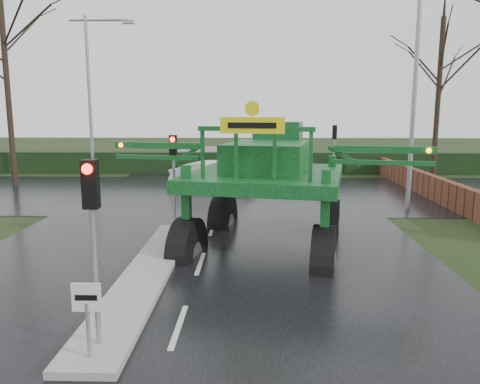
{
  "coord_description": "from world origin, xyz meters",
  "views": [
    {
      "loc": [
        1.49,
        -8.88,
        4.33
      ],
      "look_at": [
        1.13,
        4.67,
        2.0
      ],
      "focal_mm": 35.0,
      "sensor_mm": 36.0,
      "label": 1
    }
  ],
  "objects_px": {
    "street_light_right": "(409,73)",
    "crop_sprayer": "(189,165)",
    "keep_left_sign": "(87,308)",
    "traffic_signal_far": "(334,140)",
    "street_light_left_far": "(94,84)",
    "traffic_signal_near": "(92,213)",
    "traffic_signal_mid": "(174,162)",
    "white_sedan": "(213,190)"
  },
  "relations": [
    {
      "from": "street_light_right",
      "to": "crop_sprayer",
      "type": "distance_m",
      "value": 11.48
    },
    {
      "from": "traffic_signal_far",
      "to": "crop_sprayer",
      "type": "bearing_deg",
      "value": 64.91
    },
    {
      "from": "street_light_right",
      "to": "street_light_left_far",
      "type": "bearing_deg",
      "value": 153.98
    },
    {
      "from": "keep_left_sign",
      "to": "street_light_right",
      "type": "bearing_deg",
      "value": 54.88
    },
    {
      "from": "crop_sprayer",
      "to": "street_light_left_far",
      "type": "bearing_deg",
      "value": 129.41
    },
    {
      "from": "traffic_signal_far",
      "to": "street_light_left_far",
      "type": "relative_size",
      "value": 0.35
    },
    {
      "from": "traffic_signal_far",
      "to": "keep_left_sign",
      "type": "bearing_deg",
      "value": 70.07
    },
    {
      "from": "street_light_right",
      "to": "traffic_signal_far",
      "type": "bearing_deg",
      "value": 101.95
    },
    {
      "from": "street_light_right",
      "to": "crop_sprayer",
      "type": "relative_size",
      "value": 0.99
    },
    {
      "from": "traffic_signal_near",
      "to": "street_light_left_far",
      "type": "relative_size",
      "value": 0.35
    },
    {
      "from": "keep_left_sign",
      "to": "street_light_right",
      "type": "relative_size",
      "value": 0.14
    },
    {
      "from": "traffic_signal_mid",
      "to": "crop_sprayer",
      "type": "height_order",
      "value": "crop_sprayer"
    },
    {
      "from": "street_light_left_far",
      "to": "traffic_signal_mid",
      "type": "bearing_deg",
      "value": -61.14
    },
    {
      "from": "crop_sprayer",
      "to": "traffic_signal_near",
      "type": "bearing_deg",
      "value": -86.06
    },
    {
      "from": "traffic_signal_far",
      "to": "street_light_right",
      "type": "height_order",
      "value": "street_light_right"
    },
    {
      "from": "keep_left_sign",
      "to": "white_sedan",
      "type": "relative_size",
      "value": 0.28
    },
    {
      "from": "keep_left_sign",
      "to": "street_light_left_far",
      "type": "height_order",
      "value": "street_light_left_far"
    },
    {
      "from": "traffic_signal_mid",
      "to": "white_sedan",
      "type": "xyz_separation_m",
      "value": [
        0.61,
        9.28,
        -2.59
      ]
    },
    {
      "from": "keep_left_sign",
      "to": "white_sedan",
      "type": "distance_m",
      "value": 18.31
    },
    {
      "from": "keep_left_sign",
      "to": "white_sedan",
      "type": "xyz_separation_m",
      "value": [
        0.61,
        18.27,
        -1.06
      ]
    },
    {
      "from": "street_light_left_far",
      "to": "crop_sprayer",
      "type": "height_order",
      "value": "street_light_left_far"
    },
    {
      "from": "street_light_left_far",
      "to": "street_light_right",
      "type": "bearing_deg",
      "value": -26.02
    },
    {
      "from": "street_light_right",
      "to": "traffic_signal_mid",
      "type": "bearing_deg",
      "value": -154.6
    },
    {
      "from": "street_light_left_far",
      "to": "traffic_signal_far",
      "type": "bearing_deg",
      "value": 0.03
    },
    {
      "from": "crop_sprayer",
      "to": "white_sedan",
      "type": "bearing_deg",
      "value": 103.03
    },
    {
      "from": "crop_sprayer",
      "to": "white_sedan",
      "type": "distance_m",
      "value": 11.92
    },
    {
      "from": "traffic_signal_near",
      "to": "traffic_signal_mid",
      "type": "xyz_separation_m",
      "value": [
        0.0,
        8.5,
        0.0
      ]
    },
    {
      "from": "traffic_signal_near",
      "to": "crop_sprayer",
      "type": "xyz_separation_m",
      "value": [
        0.86,
        6.19,
        0.14
      ]
    },
    {
      "from": "keep_left_sign",
      "to": "traffic_signal_far",
      "type": "height_order",
      "value": "traffic_signal_far"
    },
    {
      "from": "crop_sprayer",
      "to": "keep_left_sign",
      "type": "bearing_deg",
      "value": -85.49
    },
    {
      "from": "traffic_signal_near",
      "to": "street_light_left_far",
      "type": "bearing_deg",
      "value": 108.17
    },
    {
      "from": "keep_left_sign",
      "to": "street_light_left_far",
      "type": "relative_size",
      "value": 0.14
    },
    {
      "from": "traffic_signal_near",
      "to": "crop_sprayer",
      "type": "distance_m",
      "value": 6.25
    },
    {
      "from": "traffic_signal_mid",
      "to": "crop_sprayer",
      "type": "distance_m",
      "value": 2.47
    },
    {
      "from": "street_light_right",
      "to": "crop_sprayer",
      "type": "xyz_separation_m",
      "value": [
        -8.64,
        -6.82,
        -3.26
      ]
    },
    {
      "from": "keep_left_sign",
      "to": "street_light_right",
      "type": "height_order",
      "value": "street_light_right"
    },
    {
      "from": "traffic_signal_far",
      "to": "street_light_right",
      "type": "xyz_separation_m",
      "value": [
        1.69,
        -8.01,
        3.4
      ]
    },
    {
      "from": "traffic_signal_mid",
      "to": "street_light_right",
      "type": "distance_m",
      "value": 11.05
    },
    {
      "from": "traffic_signal_near",
      "to": "traffic_signal_mid",
      "type": "distance_m",
      "value": 8.5
    },
    {
      "from": "street_light_right",
      "to": "street_light_left_far",
      "type": "relative_size",
      "value": 1.0
    },
    {
      "from": "keep_left_sign",
      "to": "traffic_signal_far",
      "type": "bearing_deg",
      "value": 70.07
    },
    {
      "from": "traffic_signal_near",
      "to": "white_sedan",
      "type": "distance_m",
      "value": 17.98
    }
  ]
}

